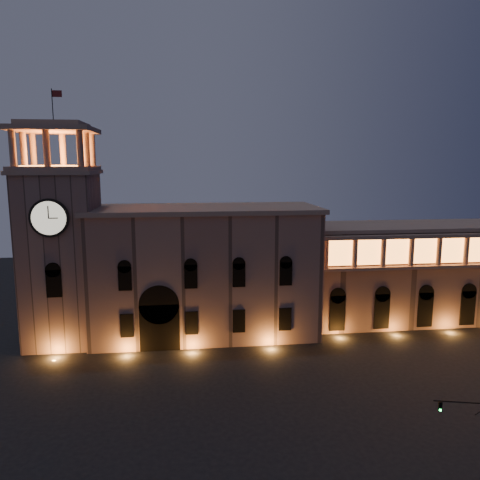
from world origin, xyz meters
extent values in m
plane|color=black|center=(0.00, 0.00, 0.00)|extent=(160.00, 160.00, 0.00)
cube|color=#826055|center=(-2.00, 22.00, 8.50)|extent=(30.00, 12.00, 17.00)
cube|color=gray|center=(-2.00, 22.00, 17.30)|extent=(30.80, 12.80, 0.60)
cube|color=black|center=(-8.00, 16.60, 3.00)|extent=(5.00, 1.40, 6.00)
cylinder|color=black|center=(-8.00, 16.60, 6.00)|extent=(5.00, 1.40, 5.00)
cube|color=orange|center=(-8.00, 16.40, 2.80)|extent=(4.20, 0.20, 5.00)
cube|color=#826055|center=(-20.50, 21.00, 11.00)|extent=(9.00, 9.00, 22.00)
cube|color=gray|center=(-20.50, 21.00, 22.25)|extent=(9.80, 9.80, 0.50)
cylinder|color=black|center=(-20.50, 16.32, 17.00)|extent=(4.60, 0.35, 4.60)
cylinder|color=beige|center=(-20.50, 16.18, 17.00)|extent=(4.00, 0.12, 4.00)
cube|color=gray|center=(-20.50, 21.00, 22.75)|extent=(9.40, 9.40, 0.50)
cube|color=orange|center=(-20.50, 21.00, 23.05)|extent=(6.80, 6.80, 0.15)
cylinder|color=gray|center=(-24.30, 17.20, 25.10)|extent=(0.76, 0.76, 4.20)
cylinder|color=gray|center=(-20.50, 17.20, 25.10)|extent=(0.76, 0.76, 4.20)
cylinder|color=gray|center=(-16.70, 17.20, 25.10)|extent=(0.76, 0.76, 4.20)
cylinder|color=gray|center=(-24.30, 24.80, 25.10)|extent=(0.76, 0.76, 4.20)
cylinder|color=gray|center=(-20.50, 24.80, 25.10)|extent=(0.76, 0.76, 4.20)
cylinder|color=gray|center=(-16.70, 24.80, 25.10)|extent=(0.76, 0.76, 4.20)
cylinder|color=gray|center=(-24.30, 21.00, 25.10)|extent=(0.76, 0.76, 4.20)
cylinder|color=gray|center=(-16.70, 21.00, 25.10)|extent=(0.76, 0.76, 4.20)
cube|color=gray|center=(-20.50, 21.00, 27.50)|extent=(9.80, 9.80, 0.60)
cube|color=gray|center=(-20.50, 21.00, 28.10)|extent=(7.50, 7.50, 0.60)
cylinder|color=black|center=(-20.50, 21.00, 30.40)|extent=(0.10, 0.10, 4.00)
plane|color=#5B1A1A|center=(-19.90, 21.00, 31.80)|extent=(1.20, 0.00, 1.20)
cube|color=#7D5B50|center=(32.00, 24.00, 7.00)|extent=(40.00, 10.00, 14.00)
cube|color=gray|center=(32.00, 24.00, 14.25)|extent=(40.60, 10.60, 0.50)
cube|color=gray|center=(32.00, 18.50, 9.30)|extent=(40.00, 1.20, 0.40)
cube|color=gray|center=(32.00, 18.50, 13.60)|extent=(40.00, 1.40, 0.50)
cube|color=orange|center=(32.00, 19.05, 11.50)|extent=(38.00, 0.15, 3.60)
cylinder|color=gray|center=(14.00, 18.50, 11.50)|extent=(0.70, 0.70, 4.00)
cylinder|color=gray|center=(18.00, 18.50, 11.50)|extent=(0.70, 0.70, 4.00)
cylinder|color=gray|center=(22.00, 18.50, 11.50)|extent=(0.70, 0.70, 4.00)
cylinder|color=gray|center=(26.00, 18.50, 11.50)|extent=(0.70, 0.70, 4.00)
cylinder|color=gray|center=(30.00, 18.50, 11.50)|extent=(0.70, 0.70, 4.00)
cylinder|color=gray|center=(34.00, 18.50, 11.50)|extent=(0.70, 0.70, 4.00)
cylinder|color=black|center=(15.91, -10.26, 5.60)|extent=(4.20, 1.14, 0.10)
cube|color=black|center=(14.32, -9.87, 5.17)|extent=(0.31, 0.30, 0.73)
cylinder|color=#0CE53F|center=(14.29, -10.00, 4.93)|extent=(0.17, 0.10, 0.15)
camera|label=1|loc=(-4.75, -40.73, 23.43)|focal=35.00mm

